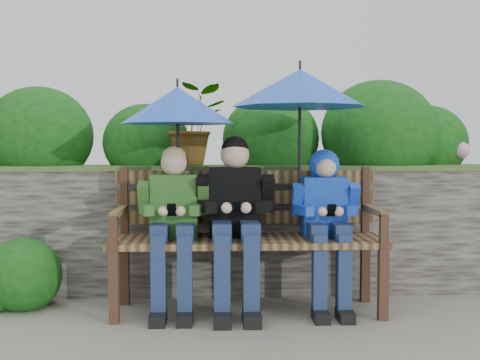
{
  "coord_description": "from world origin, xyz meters",
  "views": [
    {
      "loc": [
        -0.19,
        -4.09,
        1.2
      ],
      "look_at": [
        0.0,
        0.1,
        0.95
      ],
      "focal_mm": 45.0,
      "sensor_mm": 36.0,
      "label": 1
    }
  ],
  "objects_px": {
    "boy_right": "(326,213)",
    "boy_middle": "(235,214)",
    "boy_left": "(173,218)",
    "umbrella_right": "(300,88)",
    "umbrella_left": "(177,106)",
    "park_bench": "(247,229)"
  },
  "relations": [
    {
      "from": "boy_middle",
      "to": "park_bench",
      "type": "bearing_deg",
      "value": 48.9
    },
    {
      "from": "park_bench",
      "to": "boy_middle",
      "type": "xyz_separation_m",
      "value": [
        -0.09,
        -0.1,
        0.12
      ]
    },
    {
      "from": "boy_middle",
      "to": "umbrella_right",
      "type": "bearing_deg",
      "value": 7.54
    },
    {
      "from": "umbrella_left",
      "to": "umbrella_right",
      "type": "height_order",
      "value": "umbrella_right"
    },
    {
      "from": "boy_left",
      "to": "umbrella_left",
      "type": "distance_m",
      "value": 0.8
    },
    {
      "from": "boy_right",
      "to": "umbrella_left",
      "type": "relative_size",
      "value": 1.27
    },
    {
      "from": "park_bench",
      "to": "boy_middle",
      "type": "height_order",
      "value": "boy_middle"
    },
    {
      "from": "boy_middle",
      "to": "umbrella_left",
      "type": "height_order",
      "value": "umbrella_left"
    },
    {
      "from": "umbrella_left",
      "to": "boy_right",
      "type": "bearing_deg",
      "value": -2.9
    },
    {
      "from": "boy_middle",
      "to": "umbrella_left",
      "type": "bearing_deg",
      "value": 169.42
    },
    {
      "from": "boy_left",
      "to": "umbrella_right",
      "type": "bearing_deg",
      "value": 3.43
    },
    {
      "from": "boy_left",
      "to": "umbrella_right",
      "type": "xyz_separation_m",
      "value": [
        0.9,
        0.05,
        0.92
      ]
    },
    {
      "from": "boy_middle",
      "to": "boy_left",
      "type": "bearing_deg",
      "value": 179.05
    },
    {
      "from": "park_bench",
      "to": "boy_right",
      "type": "xyz_separation_m",
      "value": [
        0.56,
        -0.08,
        0.12
      ]
    },
    {
      "from": "boy_right",
      "to": "park_bench",
      "type": "bearing_deg",
      "value": 171.96
    },
    {
      "from": "boy_middle",
      "to": "boy_right",
      "type": "distance_m",
      "value": 0.65
    },
    {
      "from": "boy_middle",
      "to": "boy_right",
      "type": "xyz_separation_m",
      "value": [
        0.65,
        0.02,
        0.0
      ]
    },
    {
      "from": "park_bench",
      "to": "boy_right",
      "type": "relative_size",
      "value": 1.68
    },
    {
      "from": "boy_right",
      "to": "boy_middle",
      "type": "bearing_deg",
      "value": -178.02
    },
    {
      "from": "boy_middle",
      "to": "umbrella_right",
      "type": "height_order",
      "value": "umbrella_right"
    },
    {
      "from": "boy_left",
      "to": "boy_middle",
      "type": "relative_size",
      "value": 0.94
    },
    {
      "from": "umbrella_left",
      "to": "umbrella_right",
      "type": "bearing_deg",
      "value": -0.98
    }
  ]
}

